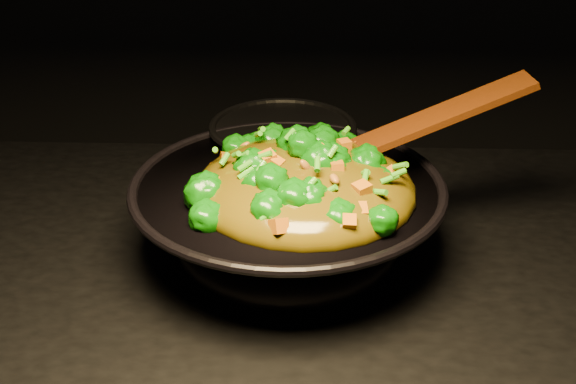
# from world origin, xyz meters

# --- Properties ---
(wok) EXTENTS (0.43, 0.43, 0.10)m
(wok) POSITION_xyz_m (-0.01, 0.10, 0.95)
(wok) COLOR black
(wok) RESTS_ON stovetop
(stir_fry) EXTENTS (0.33, 0.33, 0.09)m
(stir_fry) POSITION_xyz_m (0.01, 0.08, 1.05)
(stir_fry) COLOR #0D5B06
(stir_fry) RESTS_ON wok
(spatula) EXTENTS (0.31, 0.09, 0.13)m
(spatula) POSITION_xyz_m (0.14, 0.15, 1.06)
(spatula) COLOR #3C1408
(spatula) RESTS_ON wok
(back_pot) EXTENTS (0.25, 0.25, 0.12)m
(back_pot) POSITION_xyz_m (-0.02, 0.27, 0.96)
(back_pot) COLOR black
(back_pot) RESTS_ON stovetop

